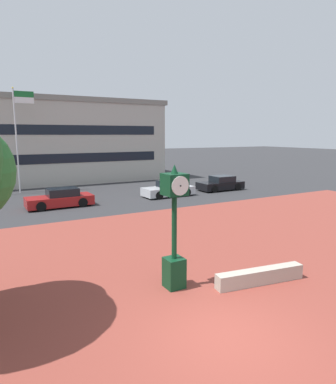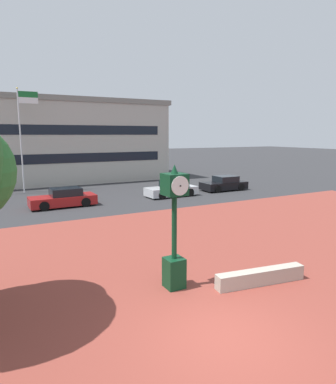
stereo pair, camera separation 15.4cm
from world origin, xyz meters
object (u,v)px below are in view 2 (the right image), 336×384
(car_street_near, at_px, (64,198))
(car_street_mid, at_px, (172,189))
(car_street_distant, at_px, (224,184))
(civic_building, at_px, (30,141))
(flagpole_secondary, at_px, (22,131))
(street_clock, at_px, (174,229))

(car_street_near, height_order, car_street_mid, same)
(car_street_distant, distance_m, civic_building, 20.80)
(flagpole_secondary, bearing_deg, car_street_distant, -24.74)
(car_street_distant, bearing_deg, flagpole_secondary, 65.58)
(car_street_mid, distance_m, civic_building, 17.82)
(car_street_mid, distance_m, car_street_distant, 5.56)
(flagpole_secondary, relative_size, civic_building, 0.32)
(flagpole_secondary, distance_m, civic_building, 7.59)
(car_street_near, bearing_deg, civic_building, -0.10)
(car_street_near, relative_size, car_street_mid, 1.05)
(civic_building, bearing_deg, street_clock, -88.14)
(car_street_mid, xyz_separation_m, civic_building, (-8.78, 15.06, 3.69))
(street_clock, height_order, flagpole_secondary, flagpole_secondary)
(car_street_mid, distance_m, flagpole_secondary, 13.50)
(street_clock, relative_size, flagpole_secondary, 0.46)
(car_street_mid, bearing_deg, civic_building, 28.02)
(car_street_near, height_order, civic_building, civic_building)
(street_clock, bearing_deg, car_street_distant, 47.87)
(car_street_mid, xyz_separation_m, car_street_distant, (5.54, 0.43, 0.00))
(street_clock, relative_size, car_street_distant, 0.98)
(car_street_near, xyz_separation_m, car_street_mid, (8.48, -0.02, -0.00))
(car_street_near, bearing_deg, car_street_mid, -91.41)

